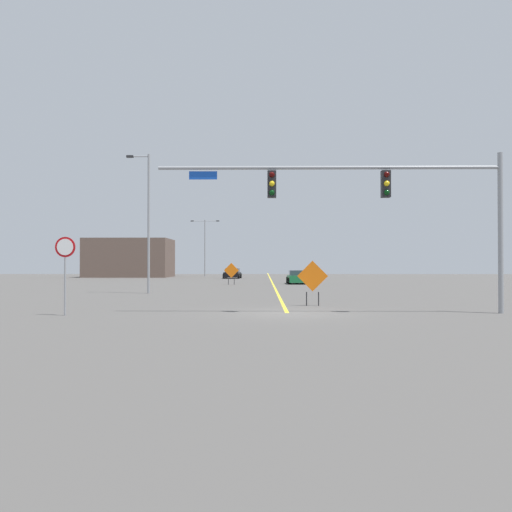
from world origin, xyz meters
TOP-DOWN VIEW (x-y plane):
  - ground at (0.00, 0.00)m, footprint 156.54×156.54m
  - road_centre_stripe at (0.00, 43.48)m, footprint 0.16×86.96m
  - traffic_signal_assembly at (3.61, -0.01)m, footprint 13.45×0.44m
  - stop_sign at (-8.31, -1.11)m, footprint 0.76×0.07m
  - street_lamp_mid_right at (-9.63, 59.62)m, footprint 4.30×0.24m
  - street_lamp_near_right at (-8.45, 13.79)m, footprint 1.53×0.24m
  - construction_sign_median_near at (-3.82, 27.97)m, footprint 1.37×0.07m
  - construction_sign_left_shoulder at (1.33, 3.68)m, footprint 1.41×0.14m
  - car_black_mid at (-4.91, 49.17)m, footprint 2.32×4.03m
  - car_green_near at (2.37, 30.45)m, footprint 2.03×4.22m
  - roadside_building_west at (-20.05, 56.15)m, footprint 11.64×8.30m

SIDE VIEW (x-z plane):
  - ground at x=0.00m, z-range 0.00..0.00m
  - road_centre_stripe at x=0.00m, z-range 0.00..0.01m
  - car_green_near at x=2.37m, z-range -0.04..1.25m
  - car_black_mid at x=-4.91m, z-range -0.03..1.26m
  - construction_sign_median_near at x=-3.82m, z-range 0.24..2.24m
  - construction_sign_left_shoulder at x=1.33m, z-range 0.25..2.31m
  - stop_sign at x=-8.31m, z-range 0.59..3.52m
  - roadside_building_west at x=-20.05m, z-range 0.00..5.46m
  - traffic_signal_assembly at x=3.61m, z-range 1.53..7.79m
  - street_lamp_near_right at x=-8.45m, z-range 0.39..9.43m
  - street_lamp_mid_right at x=-9.63m, z-range 0.82..9.28m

